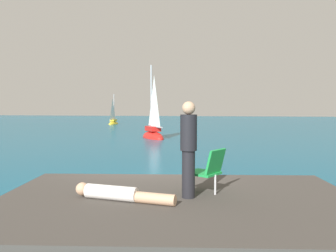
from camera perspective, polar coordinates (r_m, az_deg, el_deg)
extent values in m
plane|color=#0F5675|center=(9.28, -4.10, -12.71)|extent=(160.00, 160.00, 0.00)
cube|color=#423D38|center=(5.85, 1.62, -17.16)|extent=(6.49, 4.56, 1.03)
cube|color=#3D3F35|center=(8.27, 2.05, -14.74)|extent=(0.85, 0.98, 0.58)
cube|color=#413A38|center=(8.20, -15.55, -15.01)|extent=(1.78, 1.73, 0.92)
ellipsoid|color=red|center=(26.92, -2.61, -2.11)|extent=(2.86, 3.49, 1.17)
cube|color=red|center=(26.86, -2.61, -0.46)|extent=(1.51, 1.70, 0.38)
cylinder|color=#B7B7BC|center=(27.10, -2.89, 4.80)|extent=(0.13, 0.13, 5.32)
cylinder|color=#B2B2B7|center=(26.16, -1.99, -0.16)|extent=(1.27, 1.83, 0.10)
pyramid|color=white|center=(26.55, -2.39, 4.37)|extent=(1.00, 1.45, 4.05)
ellipsoid|color=yellow|center=(48.54, -9.34, 0.29)|extent=(1.21, 2.61, 0.86)
cube|color=yellow|center=(48.51, -9.35, 0.97)|extent=(0.75, 1.17, 0.28)
cylinder|color=#B7B7BC|center=(48.68, -9.25, 3.12)|extent=(0.09, 0.09, 3.92)
cylinder|color=#B2B2B7|center=(48.01, -9.63, 1.10)|extent=(0.30, 1.56, 0.08)
pyramid|color=white|center=(48.29, -9.47, 2.93)|extent=(0.22, 1.25, 2.98)
cylinder|color=white|center=(5.64, -9.69, -11.20)|extent=(0.93, 0.40, 0.24)
cylinder|color=tan|center=(5.34, -2.43, -12.32)|extent=(0.72, 0.30, 0.18)
sphere|color=tan|center=(5.91, -14.47, -10.39)|extent=(0.22, 0.22, 0.22)
cylinder|color=black|center=(5.65, 3.52, -8.22)|extent=(0.22, 0.22, 0.80)
cylinder|color=black|center=(5.55, 3.55, -1.13)|extent=(0.28, 0.28, 0.60)
sphere|color=tan|center=(5.54, 3.57, 3.11)|extent=(0.22, 0.22, 0.22)
cube|color=green|center=(6.02, 5.96, -8.00)|extent=(0.69, 0.68, 0.04)
cube|color=green|center=(5.85, 8.13, -6.11)|extent=(0.37, 0.49, 0.45)
cylinder|color=silver|center=(6.17, 4.31, -9.37)|extent=(0.04, 0.04, 0.35)
cylinder|color=silver|center=(5.93, 8.10, -9.93)|extent=(0.04, 0.04, 0.35)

